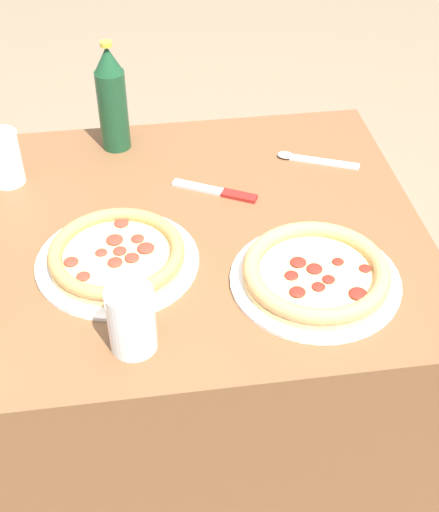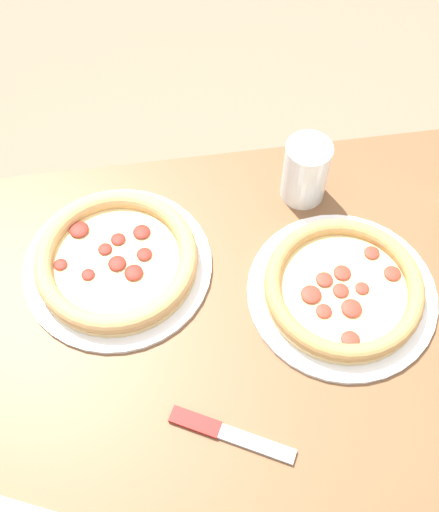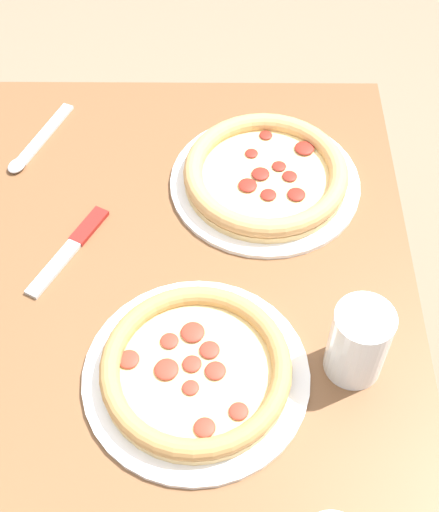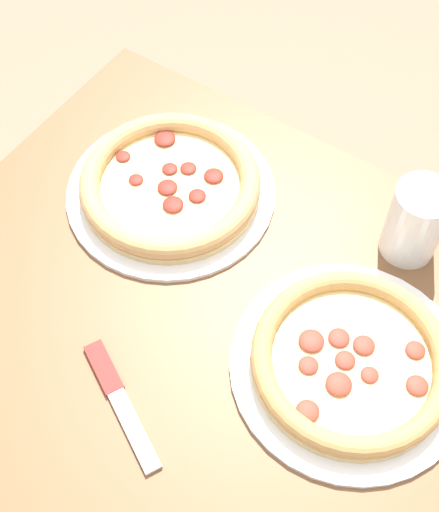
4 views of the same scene
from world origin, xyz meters
The scene contains 6 objects.
ground_plane centered at (0.00, 0.00, 0.00)m, with size 8.00×8.00×0.00m, color #847056.
table centered at (0.00, 0.00, 0.36)m, with size 0.97×0.84×0.73m.
pizza_veggie centered at (0.22, -0.20, 0.75)m, with size 0.32×0.32×0.04m.
pizza_pepperoni centered at (-0.14, -0.09, 0.75)m, with size 0.31×0.31×0.04m.
glass_water centered at (-0.12, -0.31, 0.79)m, with size 0.08×0.08×0.12m.
knife centered at (0.08, 0.11, 0.73)m, with size 0.18×0.11×0.01m.
Camera 2 is at (0.13, 0.37, 1.66)m, focal length 45.00 mm.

